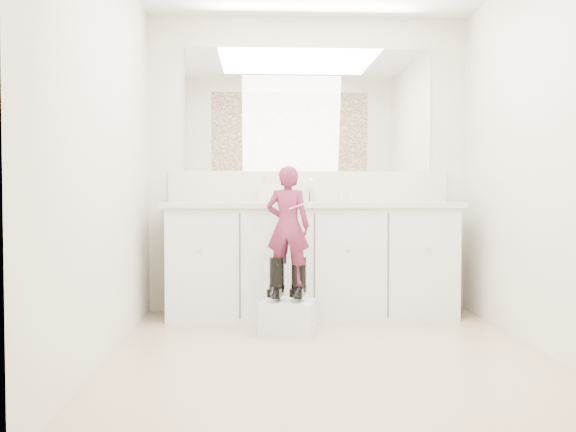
{
  "coord_description": "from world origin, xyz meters",
  "views": [
    {
      "loc": [
        -0.43,
        -3.75,
        0.96
      ],
      "look_at": [
        -0.21,
        0.64,
        0.8
      ],
      "focal_mm": 40.0,
      "sensor_mm": 36.0,
      "label": 1
    }
  ],
  "objects": [
    {
      "name": "step_stool",
      "position": [
        -0.21,
        0.59,
        0.11
      ],
      "size": [
        0.41,
        0.37,
        0.23
      ],
      "primitive_type": "cube",
      "rotation": [
        0.0,
        0.0,
        -0.24
      ],
      "color": "silver",
      "rests_on": "floor"
    },
    {
      "name": "faucet",
      "position": [
        0.0,
        1.38,
        0.94
      ],
      "size": [
        0.08,
        0.08,
        0.1
      ],
      "primitive_type": "cylinder",
      "color": "silver",
      "rests_on": "countertop"
    },
    {
      "name": "vanity_cabinet",
      "position": [
        0.0,
        1.23,
        0.42
      ],
      "size": [
        2.2,
        0.55,
        0.85
      ],
      "primitive_type": "cube",
      "color": "silver",
      "rests_on": "floor"
    },
    {
      "name": "wall_front",
      "position": [
        0.0,
        -1.5,
        1.2
      ],
      "size": [
        2.6,
        0.0,
        2.6
      ],
      "primitive_type": "plane",
      "rotation": [
        -1.57,
        0.0,
        0.0
      ],
      "color": "beige",
      "rests_on": "floor"
    },
    {
      "name": "mirror",
      "position": [
        0.0,
        1.49,
        1.64
      ],
      "size": [
        2.0,
        0.02,
        1.0
      ],
      "primitive_type": "cube",
      "color": "white",
      "rests_on": "wall_back"
    },
    {
      "name": "soap_bottle",
      "position": [
        -0.37,
        1.29,
        0.99
      ],
      "size": [
        0.1,
        0.1,
        0.21
      ],
      "primitive_type": "imported",
      "rotation": [
        0.0,
        0.0,
        0.04
      ],
      "color": "beige",
      "rests_on": "countertop"
    },
    {
      "name": "wall_left",
      "position": [
        -1.3,
        0.0,
        1.2
      ],
      "size": [
        0.0,
        3.0,
        3.0
      ],
      "primitive_type": "plane",
      "rotation": [
        1.57,
        0.0,
        1.57
      ],
      "color": "beige",
      "rests_on": "floor"
    },
    {
      "name": "toothbrush",
      "position": [
        -0.14,
        0.53,
        0.88
      ],
      "size": [
        0.13,
        0.04,
        0.06
      ],
      "primitive_type": "cylinder",
      "rotation": [
        0.0,
        1.22,
        -0.24
      ],
      "color": "pink",
      "rests_on": "toddler"
    },
    {
      "name": "countertop",
      "position": [
        0.0,
        1.21,
        0.87
      ],
      "size": [
        2.28,
        0.58,
        0.04
      ],
      "primitive_type": "cube",
      "color": "beige",
      "rests_on": "vanity_cabinet"
    },
    {
      "name": "toddler",
      "position": [
        -0.21,
        0.61,
        0.74
      ],
      "size": [
        0.34,
        0.26,
        0.82
      ],
      "primitive_type": "imported",
      "rotation": [
        0.0,
        0.0,
        2.9
      ],
      "color": "#A93460",
      "rests_on": "step_stool"
    },
    {
      "name": "cup",
      "position": [
        0.26,
        1.3,
        0.94
      ],
      "size": [
        0.11,
        0.11,
        0.09
      ],
      "primitive_type": "imported",
      "rotation": [
        0.0,
        0.0,
        -0.05
      ],
      "color": "beige",
      "rests_on": "countertop"
    },
    {
      "name": "wall_right",
      "position": [
        1.3,
        0.0,
        1.2
      ],
      "size": [
        0.0,
        3.0,
        3.0
      ],
      "primitive_type": "plane",
      "rotation": [
        1.57,
        0.0,
        -1.57
      ],
      "color": "beige",
      "rests_on": "floor"
    },
    {
      "name": "floor",
      "position": [
        0.0,
        0.0,
        0.0
      ],
      "size": [
        3.0,
        3.0,
        0.0
      ],
      "primitive_type": "plane",
      "color": "#958461",
      "rests_on": "ground"
    },
    {
      "name": "boot_left",
      "position": [
        -0.29,
        0.61,
        0.37
      ],
      "size": [
        0.15,
        0.22,
        0.3
      ],
      "primitive_type": null,
      "rotation": [
        0.0,
        0.0,
        -0.24
      ],
      "color": "black",
      "rests_on": "step_stool"
    },
    {
      "name": "backsplash",
      "position": [
        0.0,
        1.49,
        1.02
      ],
      "size": [
        2.28,
        0.03,
        0.25
      ],
      "primitive_type": "cube",
      "color": "beige",
      "rests_on": "countertop"
    },
    {
      "name": "wall_back",
      "position": [
        0.0,
        1.5,
        1.2
      ],
      "size": [
        2.6,
        0.0,
        2.6
      ],
      "primitive_type": "plane",
      "rotation": [
        1.57,
        0.0,
        0.0
      ],
      "color": "beige",
      "rests_on": "floor"
    },
    {
      "name": "boot_right",
      "position": [
        -0.14,
        0.61,
        0.37
      ],
      "size": [
        0.15,
        0.22,
        0.3
      ],
      "primitive_type": null,
      "rotation": [
        0.0,
        0.0,
        -0.24
      ],
      "color": "black",
      "rests_on": "step_stool"
    }
  ]
}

